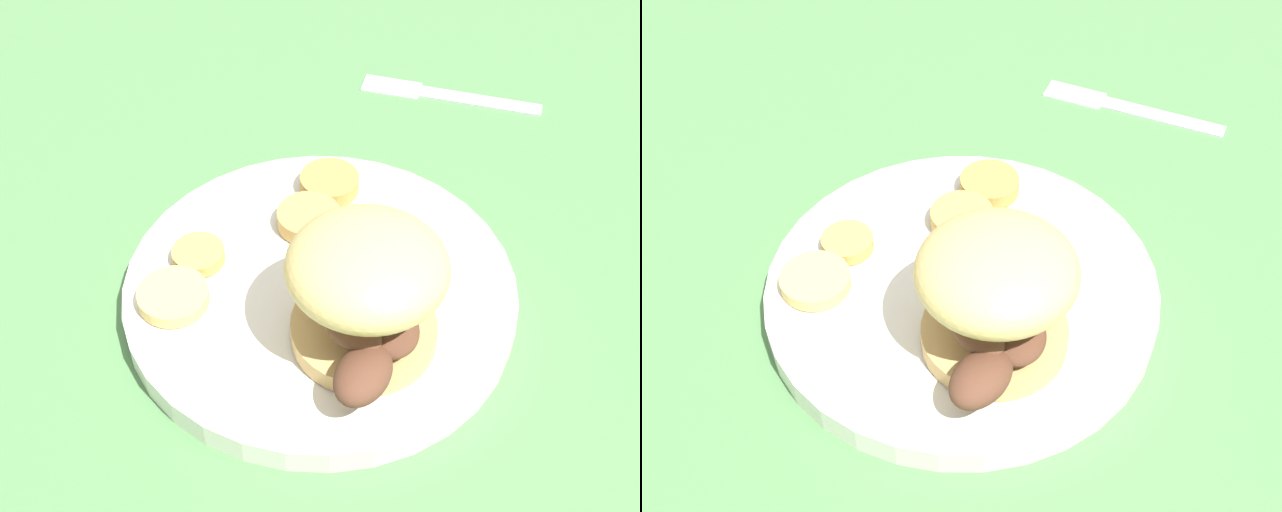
% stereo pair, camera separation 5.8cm
% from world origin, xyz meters
% --- Properties ---
extents(ground_plane, '(4.00, 4.00, 0.00)m').
position_xyz_m(ground_plane, '(0.00, 0.00, 0.00)').
color(ground_plane, '#4C7A47').
extents(dinner_plate, '(0.27, 0.27, 0.02)m').
position_xyz_m(dinner_plate, '(0.00, 0.00, 0.01)').
color(dinner_plate, white).
rests_on(dinner_plate, ground_plane).
extents(sandwich, '(0.10, 0.13, 0.09)m').
position_xyz_m(sandwich, '(-0.04, 0.05, 0.07)').
color(sandwich, tan).
rests_on(sandwich, dinner_plate).
extents(potato_round_0, '(0.04, 0.04, 0.01)m').
position_xyz_m(potato_round_0, '(-0.03, -0.03, 0.03)').
color(potato_round_0, '#BC8942').
rests_on(potato_round_0, dinner_plate).
extents(potato_round_1, '(0.04, 0.04, 0.01)m').
position_xyz_m(potato_round_1, '(0.09, -0.01, 0.03)').
color(potato_round_1, tan).
rests_on(potato_round_1, dinner_plate).
extents(potato_round_2, '(0.05, 0.05, 0.01)m').
position_xyz_m(potato_round_2, '(0.09, 0.03, 0.03)').
color(potato_round_2, '#DBB766').
rests_on(potato_round_2, dinner_plate).
extents(potato_round_3, '(0.04, 0.04, 0.01)m').
position_xyz_m(potato_round_3, '(0.01, -0.09, 0.03)').
color(potato_round_3, '#BC8942').
rests_on(potato_round_3, dinner_plate).
extents(potato_round_4, '(0.05, 0.05, 0.01)m').
position_xyz_m(potato_round_4, '(0.02, -0.05, 0.03)').
color(potato_round_4, tan).
rests_on(potato_round_4, dinner_plate).
extents(fork, '(0.16, 0.04, 0.00)m').
position_xyz_m(fork, '(-0.07, -0.25, 0.00)').
color(fork, silver).
rests_on(fork, ground_plane).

